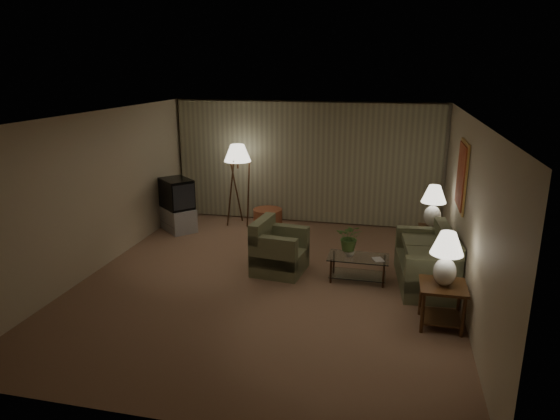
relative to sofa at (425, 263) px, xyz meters
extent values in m
plane|color=#836348|center=(-2.50, -0.46, -0.36)|extent=(7.00, 7.00, 0.00)
cube|color=#BEAC92|center=(-2.50, 3.04, 0.99)|extent=(6.00, 0.04, 2.70)
cube|color=#BEAC92|center=(-5.50, -0.46, 0.99)|extent=(0.04, 7.00, 2.70)
cube|color=#BEAC92|center=(0.50, -0.46, 0.99)|extent=(0.04, 7.00, 2.70)
cube|color=white|center=(-2.50, -0.46, 2.34)|extent=(6.00, 7.00, 0.04)
cube|color=tan|center=(-2.50, 2.96, 0.99)|extent=(5.85, 0.12, 2.65)
cube|color=#C09043|center=(0.48, 0.34, 1.39)|extent=(0.03, 0.90, 1.10)
cube|color=maroon|center=(0.45, 0.34, 1.39)|extent=(0.02, 0.80, 1.00)
cube|color=#6A6D4D|center=(0.00, 0.00, -0.17)|extent=(1.77, 1.11, 0.38)
cube|color=#6A6D4D|center=(-2.40, -0.02, -0.17)|extent=(1.03, 1.00, 0.38)
cube|color=#36210E|center=(0.15, -1.35, 0.22)|extent=(0.61, 0.61, 0.04)
cube|color=#36210E|center=(0.15, -1.35, -0.24)|extent=(0.52, 0.52, 0.02)
cylinder|color=#36210E|center=(-0.11, -1.61, -0.08)|extent=(0.05, 0.05, 0.56)
cylinder|color=#36210E|center=(-0.11, -1.09, -0.08)|extent=(0.05, 0.05, 0.56)
cylinder|color=#36210E|center=(0.41, -1.61, -0.08)|extent=(0.05, 0.05, 0.56)
cylinder|color=#36210E|center=(0.41, -1.09, -0.08)|extent=(0.05, 0.05, 0.56)
cube|color=#36210E|center=(0.15, 1.25, 0.22)|extent=(0.45, 0.38, 0.04)
cube|color=#36210E|center=(0.15, 1.25, -0.24)|extent=(0.38, 0.32, 0.02)
cylinder|color=#36210E|center=(-0.03, 1.11, -0.08)|extent=(0.05, 0.05, 0.56)
cylinder|color=#36210E|center=(-0.03, 1.39, -0.08)|extent=(0.05, 0.05, 0.56)
cylinder|color=#36210E|center=(0.33, 1.11, -0.08)|extent=(0.05, 0.05, 0.56)
cylinder|color=#36210E|center=(0.33, 1.39, -0.08)|extent=(0.05, 0.05, 0.56)
ellipsoid|color=silver|center=(0.15, -1.35, 0.43)|extent=(0.30, 0.30, 0.38)
cylinder|color=silver|center=(0.15, -1.35, 0.66)|extent=(0.03, 0.03, 0.09)
cone|color=silver|center=(0.15, -1.35, 0.83)|extent=(0.43, 0.43, 0.30)
ellipsoid|color=silver|center=(0.15, 1.25, 0.43)|extent=(0.31, 0.31, 0.39)
cylinder|color=silver|center=(0.15, 1.25, 0.67)|extent=(0.03, 0.03, 0.09)
cone|color=silver|center=(0.15, 1.25, 0.85)|extent=(0.45, 0.45, 0.31)
cube|color=silver|center=(-1.06, -0.10, 0.05)|extent=(0.98, 0.54, 0.02)
cube|color=silver|center=(-1.06, -0.10, -0.26)|extent=(0.91, 0.47, 0.01)
cylinder|color=#3E2819|center=(-1.48, -0.30, -0.16)|extent=(0.04, 0.04, 0.40)
cylinder|color=#3E2819|center=(-1.48, 0.10, -0.16)|extent=(0.04, 0.04, 0.40)
cylinder|color=#3E2819|center=(-0.64, -0.30, -0.16)|extent=(0.04, 0.04, 0.40)
cylinder|color=#3E2819|center=(-0.64, 0.10, -0.16)|extent=(0.04, 0.04, 0.40)
cube|color=#A0A0A3|center=(-5.05, 1.72, -0.11)|extent=(1.35, 1.35, 0.50)
cube|color=black|center=(-5.05, 1.72, 0.45)|extent=(1.25, 1.25, 0.63)
cylinder|color=#36210E|center=(-3.89, 2.38, 1.05)|extent=(0.04, 0.04, 0.26)
cone|color=silver|center=(-3.89, 2.38, 1.26)|extent=(0.58, 0.58, 0.37)
cylinder|color=#994C34|center=(-3.20, 2.31, -0.15)|extent=(0.78, 0.78, 0.42)
imported|color=silver|center=(-1.21, -0.10, 0.14)|extent=(0.18, 0.18, 0.17)
imported|color=#4F7A36|center=(-1.21, -0.10, 0.46)|extent=(0.44, 0.39, 0.46)
imported|color=olive|center=(-0.81, -0.20, 0.06)|extent=(0.22, 0.25, 0.02)
camera|label=1|loc=(-0.62, -7.81, 3.05)|focal=32.00mm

